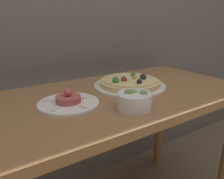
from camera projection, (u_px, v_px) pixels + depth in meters
dining_table at (98, 120)px, 0.96m from camera, size 1.44×0.63×0.76m
pizza_plate at (130, 83)px, 1.06m from camera, size 0.35×0.35×0.06m
tartare_plate at (68, 102)px, 0.84m from camera, size 0.24×0.24×0.07m
small_bowl at (134, 100)px, 0.80m from camera, size 0.13×0.13×0.07m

